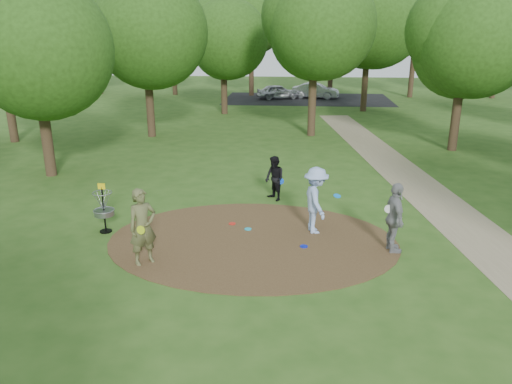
{
  "coord_description": "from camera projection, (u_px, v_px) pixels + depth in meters",
  "views": [
    {
      "loc": [
        1.21,
        -13.25,
        5.93
      ],
      "look_at": [
        0.0,
        1.2,
        1.1
      ],
      "focal_mm": 35.0,
      "sensor_mm": 36.0,
      "label": 1
    }
  ],
  "objects": [
    {
      "name": "disc_ground_blue",
      "position": [
        304.0,
        246.0,
        14.06
      ],
      "size": [
        0.22,
        0.22,
        0.02
      ],
      "primitive_type": "cylinder",
      "color": "#0B19C5",
      "rests_on": "dirt_clearing"
    },
    {
      "name": "dirt_clearing",
      "position": [
        253.0,
        240.0,
        14.49
      ],
      "size": [
        8.4,
        8.4,
        0.02
      ],
      "primitive_type": "cylinder",
      "color": "#47301C",
      "rests_on": "ground"
    },
    {
      "name": "player_observer_with_disc",
      "position": [
        143.0,
        227.0,
        12.82
      ],
      "size": [
        0.89,
        0.86,
        2.05
      ],
      "color": "brown",
      "rests_on": "ground"
    },
    {
      "name": "player_throwing_with_disc",
      "position": [
        316.0,
        200.0,
        14.81
      ],
      "size": [
        1.3,
        1.46,
        2.03
      ],
      "color": "#9BB5E7",
      "rests_on": "ground"
    },
    {
      "name": "disc_ground_cyan",
      "position": [
        248.0,
        229.0,
        15.27
      ],
      "size": [
        0.22,
        0.22,
        0.02
      ],
      "primitive_type": "cylinder",
      "color": "#19ACCE",
      "rests_on": "dirt_clearing"
    },
    {
      "name": "player_waiting_with_disc",
      "position": [
        395.0,
        218.0,
        13.52
      ],
      "size": [
        0.63,
        1.21,
        1.98
      ],
      "color": "gray",
      "rests_on": "ground"
    },
    {
      "name": "disc_golf_basket",
      "position": [
        103.0,
        205.0,
        14.86
      ],
      "size": [
        0.63,
        0.63,
        1.54
      ],
      "color": "black",
      "rests_on": "ground"
    },
    {
      "name": "car_right",
      "position": [
        316.0,
        91.0,
        42.95
      ],
      "size": [
        4.13,
        2.06,
        1.3
      ],
      "primitive_type": "imported",
      "rotation": [
        0.0,
        0.0,
        1.39
      ],
      "color": "#95999C",
      "rests_on": "ground"
    },
    {
      "name": "player_walking_with_disc",
      "position": [
        275.0,
        179.0,
        17.67
      ],
      "size": [
        0.95,
        0.99,
        1.6
      ],
      "color": "black",
      "rests_on": "ground"
    },
    {
      "name": "footpath",
      "position": [
        461.0,
        222.0,
        15.87
      ],
      "size": [
        7.55,
        39.89,
        0.01
      ],
      "primitive_type": "cube",
      "rotation": [
        0.0,
        0.0,
        0.14
      ],
      "color": "#8C7A5B",
      "rests_on": "ground"
    },
    {
      "name": "disc_ground_red",
      "position": [
        232.0,
        224.0,
        15.69
      ],
      "size": [
        0.22,
        0.22,
        0.02
      ],
      "primitive_type": "cylinder",
      "color": "red",
      "rests_on": "dirt_clearing"
    },
    {
      "name": "tree_ring",
      "position": [
        304.0,
        41.0,
        21.83
      ],
      "size": [
        36.72,
        46.2,
        9.8
      ],
      "color": "#332316",
      "rests_on": "ground"
    },
    {
      "name": "ground",
      "position": [
        253.0,
        241.0,
        14.5
      ],
      "size": [
        100.0,
        100.0,
        0.0
      ],
      "primitive_type": "plane",
      "color": "#2D5119",
      "rests_on": "ground"
    },
    {
      "name": "parking_lot",
      "position": [
        307.0,
        99.0,
        42.7
      ],
      "size": [
        14.0,
        8.0,
        0.01
      ],
      "primitive_type": "cube",
      "color": "black",
      "rests_on": "ground"
    },
    {
      "name": "car_left",
      "position": [
        278.0,
        92.0,
        42.6
      ],
      "size": [
        3.87,
        2.51,
        1.23
      ],
      "primitive_type": "imported",
      "rotation": [
        0.0,
        0.0,
        1.89
      ],
      "color": "#A9AAB0",
      "rests_on": "ground"
    }
  ]
}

